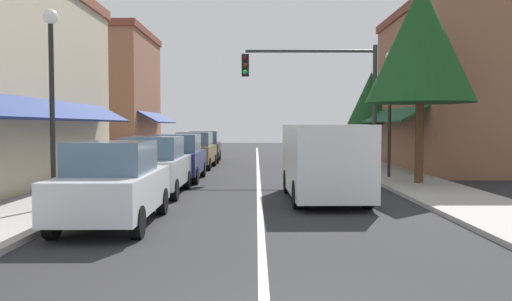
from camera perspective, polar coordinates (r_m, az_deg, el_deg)
ground_plane at (r=23.07m, az=0.27°, el=-2.48°), size 80.00×80.00×0.00m
sidewalk_left at (r=23.69m, az=-13.16°, el=-2.27°), size 2.60×56.00×0.12m
sidewalk_right at (r=23.74m, az=13.68°, el=-2.27°), size 2.60×56.00×0.12m
lane_center_stripe at (r=23.07m, az=0.27°, el=-2.47°), size 0.14×52.00×0.01m
storefront_right_block at (r=26.64m, az=20.13°, el=6.31°), size 5.73×10.20×7.67m
storefront_far_left at (r=34.27m, az=-15.53°, el=5.79°), size 6.20×8.20×7.95m
parked_car_nearest_left at (r=11.44m, az=-15.20°, el=-3.50°), size 1.81×4.12×1.77m
parked_car_second_left at (r=16.19m, az=-10.90°, el=-1.64°), size 1.79×4.10×1.77m
parked_car_third_left at (r=20.21m, az=-8.37°, el=-0.75°), size 1.79×4.10×1.77m
parked_car_far_left at (r=25.78m, az=-6.58°, el=0.01°), size 1.85×4.13×1.77m
parked_car_distant_left at (r=30.20m, az=-5.61°, el=0.41°), size 1.88×4.15×1.77m
van_in_lane at (r=14.92m, az=7.35°, el=-0.95°), size 2.08×5.22×2.12m
traffic_signal_mast_arm at (r=21.94m, az=7.70°, el=6.99°), size 5.57×0.50×5.40m
street_lamp_left_near at (r=13.62m, az=-21.25°, el=7.50°), size 0.36×0.36×4.88m
street_lamp_right_mid at (r=20.87m, az=14.33°, el=5.94°), size 0.36×0.36×4.91m
tree_right_near at (r=19.13m, az=17.45°, el=11.03°), size 3.71×3.71×6.96m
tree_right_far at (r=30.43m, az=12.41°, el=5.51°), size 2.68×2.68×5.10m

